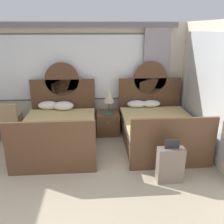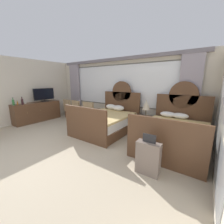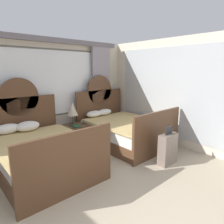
% 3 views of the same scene
% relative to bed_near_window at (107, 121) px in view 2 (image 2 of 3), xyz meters
% --- Properties ---
extents(ground_plane, '(24.00, 24.00, 0.00)m').
position_rel_bed_near_window_xyz_m(ground_plane, '(-0.23, -2.70, -0.37)').
color(ground_plane, tan).
extents(wall_back_window, '(6.74, 0.22, 2.70)m').
position_rel_bed_near_window_xyz_m(wall_back_window, '(-0.23, 1.19, 1.06)').
color(wall_back_window, beige).
rests_on(wall_back_window, ground_plane).
extents(wall_left, '(0.07, 4.48, 2.70)m').
position_rel_bed_near_window_xyz_m(wall_left, '(-3.64, -1.05, 0.98)').
color(wall_left, beige).
rests_on(wall_left, ground_plane).
extents(bed_near_window, '(1.61, 2.13, 1.76)m').
position_rel_bed_near_window_xyz_m(bed_near_window, '(0.00, 0.00, 0.00)').
color(bed_near_window, brown).
rests_on(bed_near_window, ground_plane).
extents(bed_near_mirror, '(1.61, 2.13, 1.76)m').
position_rel_bed_near_window_xyz_m(bed_near_mirror, '(2.23, -0.00, -0.00)').
color(bed_near_mirror, brown).
rests_on(bed_near_mirror, ground_plane).
extents(nightstand_between_beds, '(0.56, 0.58, 0.56)m').
position_rel_bed_near_window_xyz_m(nightstand_between_beds, '(1.12, 0.64, -0.09)').
color(nightstand_between_beds, brown).
rests_on(nightstand_between_beds, ground_plane).
extents(table_lamp_on_nightstand, '(0.27, 0.27, 0.59)m').
position_rel_bed_near_window_xyz_m(table_lamp_on_nightstand, '(1.16, 0.72, 0.60)').
color(table_lamp_on_nightstand, brown).
rests_on(table_lamp_on_nightstand, nightstand_between_beds).
extents(book_on_nightstand, '(0.18, 0.26, 0.03)m').
position_rel_bed_near_window_xyz_m(book_on_nightstand, '(1.13, 0.53, 0.20)').
color(book_on_nightstand, '#285133').
rests_on(book_on_nightstand, nightstand_between_beds).
extents(dresser_minibar, '(0.53, 1.97, 0.85)m').
position_rel_bed_near_window_xyz_m(dresser_minibar, '(-3.35, -0.70, 0.05)').
color(dresser_minibar, brown).
rests_on(dresser_minibar, ground_plane).
extents(tv_flatscreen, '(0.20, 0.95, 0.60)m').
position_rel_bed_near_window_xyz_m(tv_flatscreen, '(-3.32, -0.34, 0.78)').
color(tv_flatscreen, black).
rests_on(tv_flatscreen, dresser_minibar).
extents(bottle_soda_green, '(0.08, 0.08, 0.29)m').
position_rel_bed_near_window_xyz_m(bottle_soda_green, '(-3.37, -1.59, 0.59)').
color(bottle_soda_green, '#337A3D').
rests_on(bottle_soda_green, dresser_minibar).
extents(bottle_liquor_amber, '(0.05, 0.05, 0.19)m').
position_rel_bed_near_window_xyz_m(bottle_liquor_amber, '(-3.28, -1.49, 0.55)').
color(bottle_liquor_amber, '#B7701E').
rests_on(bottle_liquor_amber, dresser_minibar).
extents(bottle_wine_dark, '(0.08, 0.08, 0.31)m').
position_rel_bed_near_window_xyz_m(bottle_wine_dark, '(-3.25, -1.31, 0.59)').
color(bottle_wine_dark, black).
rests_on(bottle_wine_dark, dresser_minibar).
extents(cup_on_dresser, '(0.11, 0.08, 0.08)m').
position_rel_bed_near_window_xyz_m(cup_on_dresser, '(-3.36, -1.17, 0.51)').
color(cup_on_dresser, white).
rests_on(cup_on_dresser, dresser_minibar).
extents(armchair_by_window_left, '(0.57, 0.57, 0.90)m').
position_rel_bed_near_window_xyz_m(armchair_by_window_left, '(-1.28, 0.53, 0.11)').
color(armchair_by_window_left, tan).
rests_on(armchair_by_window_left, ground_plane).
extents(armchair_by_window_centre, '(0.61, 0.61, 0.90)m').
position_rel_bed_near_window_xyz_m(armchair_by_window_centre, '(-2.03, 0.53, 0.11)').
color(armchair_by_window_centre, tan).
rests_on(armchair_by_window_centre, ground_plane).
extents(armchair_by_window_right, '(0.61, 0.61, 0.90)m').
position_rel_bed_near_window_xyz_m(armchair_by_window_right, '(-2.65, 0.53, 0.11)').
color(armchair_by_window_right, tan).
rests_on(armchair_by_window_right, ground_plane).
extents(suitcase_on_floor, '(0.45, 0.20, 0.81)m').
position_rel_bed_near_window_xyz_m(suitcase_on_floor, '(2.08, -1.47, -0.05)').
color(suitcase_on_floor, '#75665B').
rests_on(suitcase_on_floor, ground_plane).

